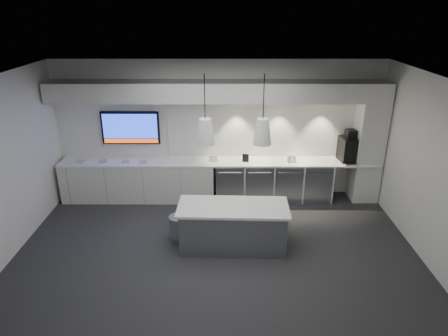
{
  "coord_description": "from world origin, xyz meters",
  "views": [
    {
      "loc": [
        0.14,
        -5.84,
        4.03
      ],
      "look_at": [
        0.13,
        1.1,
        1.17
      ],
      "focal_mm": 32.0,
      "sensor_mm": 36.0,
      "label": 1
    }
  ],
  "objects_px": {
    "wall_tv": "(130,128)",
    "island": "(233,226)",
    "coffee_machine": "(349,148)",
    "bin": "(179,228)"
  },
  "relations": [
    {
      "from": "coffee_machine",
      "to": "wall_tv",
      "type": "bearing_deg",
      "value": 170.0
    },
    {
      "from": "wall_tv",
      "to": "island",
      "type": "xyz_separation_m",
      "value": [
        2.18,
        -2.2,
        -1.15
      ]
    },
    {
      "from": "wall_tv",
      "to": "island",
      "type": "distance_m",
      "value": 3.3
    },
    {
      "from": "island",
      "to": "wall_tv",
      "type": "bearing_deg",
      "value": 136.77
    },
    {
      "from": "wall_tv",
      "to": "coffee_machine",
      "type": "relative_size",
      "value": 1.81
    },
    {
      "from": "wall_tv",
      "to": "bin",
      "type": "bearing_deg",
      "value": -58.91
    },
    {
      "from": "island",
      "to": "bin",
      "type": "height_order",
      "value": "island"
    },
    {
      "from": "island",
      "to": "bin",
      "type": "bearing_deg",
      "value": 169.99
    },
    {
      "from": "wall_tv",
      "to": "bin",
      "type": "xyz_separation_m",
      "value": [
        1.2,
        -1.99,
        -1.32
      ]
    },
    {
      "from": "wall_tv",
      "to": "coffee_machine",
      "type": "bearing_deg",
      "value": -3.01
    }
  ]
}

